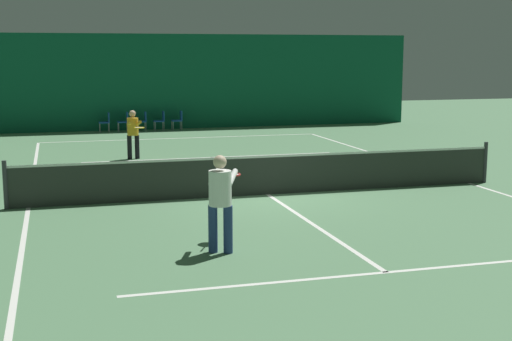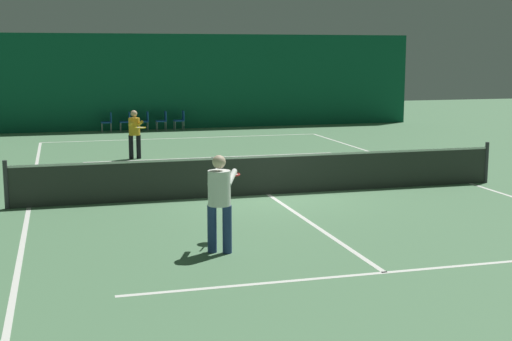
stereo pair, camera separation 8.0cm
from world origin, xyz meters
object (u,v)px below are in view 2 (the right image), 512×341
Objects in this scene: player_near at (220,196)px; courtside_chair_2 at (145,120)px; courtside_chair_1 at (127,120)px; tennis_net at (268,174)px; courtside_chair_4 at (181,119)px; courtside_chair_0 at (108,121)px; player_far at (135,131)px; courtside_chair_3 at (163,119)px.

courtside_chair_2 is (1.03, 19.59, -0.49)m from player_near.
courtside_chair_1 is at bearing 24.51° from player_near.
tennis_net is 15.02m from courtside_chair_4.
player_far is at bearing 1.97° from courtside_chair_0.
player_near is 2.00× the size of courtside_chair_2.
courtside_chair_4 is (3.14, 0.00, 0.00)m from courtside_chair_0.
courtside_chair_1 is at bearing 90.00° from courtside_chair_0.
tennis_net is 15.06m from courtside_chair_2.
courtside_chair_1 is 0.79m from courtside_chair_2.
player_near is 19.77m from courtside_chair_4.
courtside_chair_3 is at bearing 90.00° from courtside_chair_2.
player_far reaches higher than courtside_chair_2.
courtside_chair_2 is (1.57, 0.00, 0.00)m from courtside_chair_0.
courtside_chair_3 is (1.57, 0.00, 0.00)m from courtside_chair_1.
tennis_net is 14.29× the size of courtside_chair_0.
courtside_chair_3 is at bearing -90.00° from courtside_chair_4.
courtside_chair_1 is at bearing -90.00° from courtside_chair_2.
player_far is 8.33m from courtside_chair_1.
tennis_net is at bearing -1.50° from courtside_chair_4.
courtside_chair_4 is at bearing 90.00° from courtside_chair_2.
player_far is at bearing 26.53° from player_near.
courtside_chair_4 is at bearing 155.47° from player_far.
tennis_net reaches higher than courtside_chair_3.
courtside_chair_3 is (2.07, 8.30, -0.42)m from player_far.
courtside_chair_2 is at bearing -90.00° from courtside_chair_4.
courtside_chair_0 is (-0.29, 8.30, -0.42)m from player_far.
courtside_chair_2 is at bearing 22.21° from player_near.
courtside_chair_4 is (2.36, 0.00, 0.00)m from courtside_chair_1.
courtside_chair_2 is at bearing 94.49° from tennis_net.
courtside_chair_2 is (-1.18, 15.02, -0.03)m from tennis_net.
player_far reaches higher than courtside_chair_3.
courtside_chair_0 and courtside_chair_2 have the same top height.
tennis_net is at bearing 7.46° from courtside_chair_1.
courtside_chair_4 is at bearing 90.00° from courtside_chair_1.
courtside_chair_0 is at bearing -90.00° from courtside_chair_1.
player_near reaches higher than courtside_chair_4.
tennis_net is 14.29× the size of courtside_chair_3.
player_near is at bearing 1.59° from courtside_chair_0.
player_near reaches higher than courtside_chair_1.
tennis_net is at bearing 14.63° from player_far.
player_far is 8.32m from courtside_chair_0.
player_far is (-0.26, 11.29, -0.07)m from player_near.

